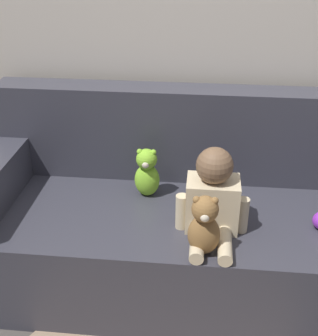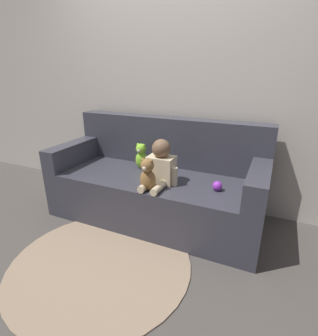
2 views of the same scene
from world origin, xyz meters
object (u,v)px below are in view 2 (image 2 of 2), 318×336
(couch, at_px, (158,184))
(person_baby, at_px, (160,166))
(teddy_bear_brown, at_px, (148,175))
(toy_ball, at_px, (217,186))
(plush_toy_side, at_px, (141,156))

(couch, distance_m, person_baby, 0.37)
(couch, distance_m, teddy_bear_brown, 0.47)
(toy_ball, bearing_deg, plush_toy_side, 165.89)
(couch, relative_size, plush_toy_side, 7.82)
(person_baby, bearing_deg, teddy_bear_brown, -100.18)
(teddy_bear_brown, xyz_separation_m, plush_toy_side, (-0.29, 0.43, -0.01))
(couch, bearing_deg, plush_toy_side, 167.95)
(teddy_bear_brown, distance_m, plush_toy_side, 0.52)
(plush_toy_side, bearing_deg, toy_ball, -14.11)
(teddy_bear_brown, height_order, toy_ball, teddy_bear_brown)
(couch, height_order, teddy_bear_brown, couch)
(couch, bearing_deg, person_baby, -60.03)
(toy_ball, bearing_deg, couch, 165.23)
(person_baby, relative_size, teddy_bear_brown, 1.41)
(plush_toy_side, distance_m, toy_ball, 0.83)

